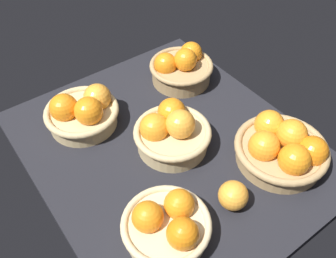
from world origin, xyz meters
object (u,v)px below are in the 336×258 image
Objects in this scene: basket_far_right at (283,148)px; loose_orange_front_gap at (233,195)px; basket_far_left at (181,67)px; basket_near_right at (167,225)px; basket_near_left at (83,112)px; basket_center at (171,132)px.

basket_far_right reaches higher than loose_orange_front_gap.
basket_far_left reaches higher than basket_far_right.
basket_far_left is 2.85× the size of loose_orange_front_gap.
basket_near_left is at bearing 177.96° from basket_near_right.
basket_far_right is at bearing 89.66° from basket_near_right.
basket_center is 30.00cm from basket_far_right.
basket_far_right is at bearing 42.72° from basket_center.
basket_far_left is at bearing 89.59° from basket_near_left.
basket_center is at bearing -43.01° from basket_far_left.
basket_near_left reaches higher than basket_near_right.
basket_center is at bearing 35.69° from basket_near_left.
loose_orange_front_gap is at bearing -23.37° from basket_far_left.
basket_near_left is at bearing -161.16° from loose_orange_front_gap.
basket_far_left is 35.97cm from basket_near_left.
loose_orange_front_gap is (46.40, -20.05, -1.22)cm from basket_far_left.
basket_near_right is at bearing -2.04° from basket_near_left.
basket_center reaches higher than basket_far_left.
basket_near_right is 0.82× the size of basket_far_right.
basket_far_left is 0.98× the size of basket_center.
basket_near_left is (-43.75, 1.56, 0.60)cm from basket_near_right.
basket_near_right is 43.78cm from basket_near_left.
loose_orange_front_gap is at bearing 0.38° from basket_center.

